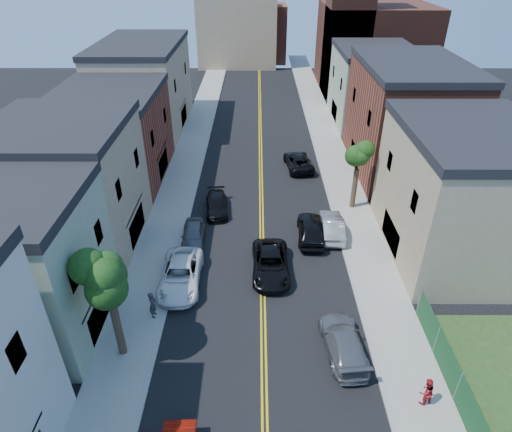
{
  "coord_description": "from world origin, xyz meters",
  "views": [
    {
      "loc": [
        -0.39,
        -2.73,
        19.67
      ],
      "look_at": [
        -0.46,
        25.42,
        2.0
      ],
      "focal_mm": 30.67,
      "sensor_mm": 36.0,
      "label": 1
    }
  ],
  "objects_px": {
    "black_car_right": "(311,229)",
    "black_suv_lane": "(271,264)",
    "white_pickup": "(181,275)",
    "pedestrian_left": "(153,305)",
    "black_car_left": "(217,205)",
    "grey_car_right": "(343,342)",
    "grey_car_left": "(193,235)",
    "pedestrian_right": "(426,391)",
    "silver_car_right": "(332,226)",
    "dark_car_right_far": "(298,161)"
  },
  "relations": [
    {
      "from": "pedestrian_left",
      "to": "dark_car_right_far",
      "type": "bearing_deg",
      "value": -24.67
    },
    {
      "from": "grey_car_left",
      "to": "pedestrian_left",
      "type": "xyz_separation_m",
      "value": [
        -1.43,
        -7.96,
        0.34
      ]
    },
    {
      "from": "black_car_right",
      "to": "pedestrian_left",
      "type": "xyz_separation_m",
      "value": [
        -10.5,
        -8.58,
        0.2
      ]
    },
    {
      "from": "pedestrian_left",
      "to": "pedestrian_right",
      "type": "relative_size",
      "value": 1.09
    },
    {
      "from": "grey_car_left",
      "to": "grey_car_right",
      "type": "xyz_separation_m",
      "value": [
        9.73,
        -10.59,
        0.01
      ]
    },
    {
      "from": "white_pickup",
      "to": "pedestrian_left",
      "type": "bearing_deg",
      "value": -112.01
    },
    {
      "from": "black_car_left",
      "to": "silver_car_right",
      "type": "xyz_separation_m",
      "value": [
        9.34,
        -3.49,
        0.12
      ]
    },
    {
      "from": "black_car_left",
      "to": "pedestrian_right",
      "type": "xyz_separation_m",
      "value": [
        11.76,
        -18.54,
        0.33
      ]
    },
    {
      "from": "dark_car_right_far",
      "to": "black_suv_lane",
      "type": "distance_m",
      "value": 17.08
    },
    {
      "from": "silver_car_right",
      "to": "pedestrian_right",
      "type": "height_order",
      "value": "pedestrian_right"
    },
    {
      "from": "white_pickup",
      "to": "black_suv_lane",
      "type": "height_order",
      "value": "white_pickup"
    },
    {
      "from": "black_car_left",
      "to": "white_pickup",
      "type": "bearing_deg",
      "value": -105.56
    },
    {
      "from": "grey_car_left",
      "to": "pedestrian_right",
      "type": "bearing_deg",
      "value": -49.45
    },
    {
      "from": "black_car_right",
      "to": "black_suv_lane",
      "type": "height_order",
      "value": "black_car_right"
    },
    {
      "from": "grey_car_right",
      "to": "pedestrian_left",
      "type": "xyz_separation_m",
      "value": [
        -11.15,
        2.62,
        0.33
      ]
    },
    {
      "from": "black_car_left",
      "to": "pedestrian_left",
      "type": "distance_m",
      "value": 12.92
    },
    {
      "from": "grey_car_right",
      "to": "pedestrian_right",
      "type": "height_order",
      "value": "pedestrian_right"
    },
    {
      "from": "silver_car_right",
      "to": "dark_car_right_far",
      "type": "xyz_separation_m",
      "value": [
        -1.67,
        12.04,
        -0.04
      ]
    },
    {
      "from": "grey_car_right",
      "to": "black_car_right",
      "type": "distance_m",
      "value": 11.22
    },
    {
      "from": "black_car_right",
      "to": "black_suv_lane",
      "type": "xyz_separation_m",
      "value": [
        -3.24,
        -4.2,
        -0.09
      ]
    },
    {
      "from": "white_pickup",
      "to": "pedestrian_left",
      "type": "distance_m",
      "value": 3.36
    },
    {
      "from": "black_car_left",
      "to": "black_car_right",
      "type": "xyz_separation_m",
      "value": [
        7.64,
        -4.01,
        0.2
      ]
    },
    {
      "from": "white_pickup",
      "to": "pedestrian_left",
      "type": "relative_size",
      "value": 3.15
    },
    {
      "from": "pedestrian_left",
      "to": "black_car_left",
      "type": "bearing_deg",
      "value": -11.0
    },
    {
      "from": "pedestrian_left",
      "to": "silver_car_right",
      "type": "bearing_deg",
      "value": -51.47
    },
    {
      "from": "dark_car_right_far",
      "to": "pedestrian_right",
      "type": "bearing_deg",
      "value": 91.29
    },
    {
      "from": "white_pickup",
      "to": "black_car_right",
      "type": "bearing_deg",
      "value": 29.37
    },
    {
      "from": "white_pickup",
      "to": "black_car_right",
      "type": "relative_size",
      "value": 1.14
    },
    {
      "from": "grey_car_left",
      "to": "black_car_right",
      "type": "height_order",
      "value": "black_car_right"
    },
    {
      "from": "black_car_right",
      "to": "pedestrian_left",
      "type": "relative_size",
      "value": 2.76
    },
    {
      "from": "dark_car_right_far",
      "to": "grey_car_left",
      "type": "bearing_deg",
      "value": 48.04
    },
    {
      "from": "black_car_right",
      "to": "silver_car_right",
      "type": "distance_m",
      "value": 1.78
    },
    {
      "from": "grey_car_left",
      "to": "pedestrian_left",
      "type": "relative_size",
      "value": 2.32
    },
    {
      "from": "white_pickup",
      "to": "dark_car_right_far",
      "type": "height_order",
      "value": "white_pickup"
    },
    {
      "from": "grey_car_right",
      "to": "black_car_right",
      "type": "bearing_deg",
      "value": -91.59
    },
    {
      "from": "black_car_left",
      "to": "grey_car_right",
      "type": "xyz_separation_m",
      "value": [
        8.29,
        -15.22,
        0.08
      ]
    },
    {
      "from": "black_suv_lane",
      "to": "black_car_right",
      "type": "bearing_deg",
      "value": 51.68
    },
    {
      "from": "grey_car_left",
      "to": "black_car_right",
      "type": "bearing_deg",
      "value": 0.93
    },
    {
      "from": "grey_car_right",
      "to": "pedestrian_right",
      "type": "bearing_deg",
      "value": 131.39
    },
    {
      "from": "dark_car_right_far",
      "to": "pedestrian_left",
      "type": "xyz_separation_m",
      "value": [
        -10.53,
        -21.14,
        0.32
      ]
    },
    {
      "from": "white_pickup",
      "to": "pedestrian_right",
      "type": "xyz_separation_m",
      "value": [
        13.43,
        -9.07,
        0.19
      ]
    },
    {
      "from": "grey_car_right",
      "to": "pedestrian_left",
      "type": "height_order",
      "value": "pedestrian_left"
    },
    {
      "from": "white_pickup",
      "to": "black_suv_lane",
      "type": "relative_size",
      "value": 1.04
    },
    {
      "from": "silver_car_right",
      "to": "dark_car_right_far",
      "type": "relative_size",
      "value": 0.89
    },
    {
      "from": "grey_car_left",
      "to": "pedestrian_right",
      "type": "relative_size",
      "value": 2.53
    },
    {
      "from": "black_car_right",
      "to": "pedestrian_right",
      "type": "xyz_separation_m",
      "value": [
        4.13,
        -14.52,
        0.13
      ]
    },
    {
      "from": "black_car_left",
      "to": "grey_car_right",
      "type": "height_order",
      "value": "grey_car_right"
    },
    {
      "from": "white_pickup",
      "to": "pedestrian_left",
      "type": "height_order",
      "value": "pedestrian_left"
    },
    {
      "from": "grey_car_right",
      "to": "pedestrian_right",
      "type": "xyz_separation_m",
      "value": [
        3.48,
        -3.32,
        0.25
      ]
    },
    {
      "from": "white_pickup",
      "to": "pedestrian_right",
      "type": "height_order",
      "value": "pedestrian_right"
    }
  ]
}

